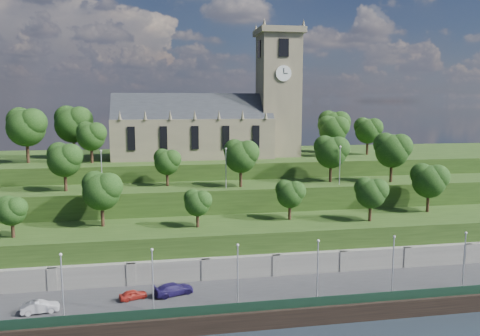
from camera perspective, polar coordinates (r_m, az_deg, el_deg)
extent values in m
plane|color=black|center=(57.83, 2.22, -19.08)|extent=(320.00, 320.00, 0.00)
cube|color=#2D2D30|center=(62.71, 1.03, -15.80)|extent=(160.00, 12.00, 2.00)
cube|color=black|center=(57.30, 2.24, -18.12)|extent=(160.00, 0.50, 2.20)
cube|color=#163121|center=(57.23, 2.11, -16.49)|extent=(160.00, 0.10, 1.20)
cube|color=slate|center=(67.60, 0.05, -12.61)|extent=(160.00, 2.00, 5.00)
cube|color=slate|center=(67.45, -21.85, -13.26)|extent=(1.20, 0.60, 5.00)
cube|color=slate|center=(66.09, -13.10, -13.32)|extent=(1.20, 0.60, 5.00)
cube|color=slate|center=(66.23, -4.20, -13.08)|extent=(1.20, 0.60, 5.00)
cube|color=slate|center=(67.86, 4.43, -12.55)|extent=(1.20, 0.60, 5.00)
cube|color=slate|center=(70.87, 12.46, -11.81)|extent=(1.20, 0.60, 5.00)
cube|color=slate|center=(75.11, 19.67, -10.94)|extent=(1.20, 0.60, 5.00)
cube|color=slate|center=(80.37, 25.99, -10.04)|extent=(1.20, 0.60, 5.00)
cube|color=#233D14|center=(72.69, -0.78, -9.85)|extent=(160.00, 12.00, 8.00)
cube|color=#233D14|center=(82.59, -2.00, -6.20)|extent=(160.00, 10.00, 12.00)
cube|color=#233D14|center=(102.62, -3.62, -2.52)|extent=(160.00, 32.00, 15.00)
cube|color=#70664E|center=(96.80, -5.78, 3.68)|extent=(32.00, 12.00, 8.00)
cube|color=#23262A|center=(96.58, -5.81, 6.05)|extent=(32.00, 10.18, 10.18)
cone|color=#70664E|center=(90.58, -14.46, 6.27)|extent=(0.70, 0.70, 1.80)
cone|color=#70664E|center=(90.34, -11.49, 6.36)|extent=(0.70, 0.70, 1.80)
cone|color=#70664E|center=(90.33, -8.51, 6.43)|extent=(0.70, 0.70, 1.80)
cone|color=#70664E|center=(90.57, -5.54, 6.49)|extent=(0.70, 0.70, 1.80)
cone|color=#70664E|center=(91.05, -2.60, 6.52)|extent=(0.70, 0.70, 1.80)
cone|color=#70664E|center=(91.76, 0.31, 6.54)|extent=(0.70, 0.70, 1.80)
cone|color=#70664E|center=(92.70, 3.17, 6.55)|extent=(0.70, 0.70, 1.80)
cube|color=black|center=(90.60, -13.10, 3.53)|extent=(1.40, 0.25, 4.50)
cube|color=black|center=(90.46, -9.30, 3.62)|extent=(1.40, 0.25, 4.50)
cube|color=black|center=(90.72, -5.50, 3.71)|extent=(1.40, 0.25, 4.50)
cube|color=black|center=(91.37, -1.74, 3.77)|extent=(1.40, 0.25, 4.50)
cube|color=black|center=(92.41, 1.95, 3.82)|extent=(1.40, 0.25, 4.50)
cube|color=#70664E|center=(99.45, 4.67, 8.71)|extent=(8.00, 8.00, 25.00)
cube|color=#70664E|center=(100.45, 4.76, 16.21)|extent=(9.20, 9.20, 1.20)
cone|color=#70664E|center=(95.85, 2.98, 17.34)|extent=(0.80, 0.80, 1.60)
cone|color=#70664E|center=(103.58, 1.95, 16.65)|extent=(0.80, 0.80, 1.60)
cone|color=#70664E|center=(97.91, 7.76, 17.08)|extent=(0.80, 0.80, 1.60)
cone|color=#70664E|center=(105.48, 6.39, 16.45)|extent=(0.80, 0.80, 1.60)
cube|color=black|center=(96.08, 5.37, 14.40)|extent=(2.00, 0.25, 3.50)
cube|color=black|center=(103.94, 4.15, 13.94)|extent=(2.00, 0.25, 3.50)
cube|color=black|center=(99.07, 2.38, 14.24)|extent=(0.25, 2.00, 3.50)
cube|color=black|center=(101.10, 7.04, 14.07)|extent=(0.25, 2.00, 3.50)
cylinder|color=white|center=(95.62, 5.34, 11.43)|extent=(3.20, 0.30, 3.20)
cylinder|color=white|center=(100.71, 7.02, 11.23)|extent=(0.30, 3.20, 3.20)
cube|color=black|center=(95.48, 5.37, 11.73)|extent=(0.12, 0.05, 1.10)
cube|color=black|center=(95.55, 5.60, 11.43)|extent=(0.80, 0.05, 0.12)
cylinder|color=#311D13|center=(71.30, -25.96, -6.66)|extent=(0.47, 0.47, 2.49)
sphere|color=#15340E|center=(70.76, -26.08, -4.78)|extent=(3.87, 3.87, 3.87)
sphere|color=#15340E|center=(70.06, -25.58, -4.38)|extent=(2.90, 2.90, 2.90)
sphere|color=#15340E|center=(71.24, -26.53, -4.08)|extent=(2.71, 2.71, 2.71)
cylinder|color=#311D13|center=(72.72, -16.42, -5.45)|extent=(0.52, 0.52, 3.55)
sphere|color=#15340E|center=(72.01, -16.53, -2.79)|extent=(5.53, 5.53, 5.53)
sphere|color=#15340E|center=(71.20, -15.72, -2.20)|extent=(4.15, 4.15, 4.15)
sphere|color=#15340E|center=(72.61, -17.26, -1.85)|extent=(3.87, 3.87, 3.87)
cylinder|color=#311D13|center=(69.64, -5.19, -6.22)|extent=(0.47, 0.47, 2.44)
sphere|color=#15340E|center=(69.10, -5.22, -4.33)|extent=(3.79, 3.79, 3.79)
sphere|color=#15340E|center=(68.67, -4.57, -3.91)|extent=(2.84, 2.84, 2.84)
sphere|color=#15340E|center=(69.36, -5.80, -3.65)|extent=(2.65, 2.65, 2.65)
cylinder|color=#311D13|center=(74.10, 6.08, -5.24)|extent=(0.48, 0.48, 2.71)
sphere|color=#15340E|center=(73.54, 6.11, -3.26)|extent=(4.22, 4.22, 4.22)
sphere|color=#15340E|center=(73.25, 6.84, -2.81)|extent=(3.16, 3.16, 3.16)
sphere|color=#15340E|center=(73.68, 5.45, -2.56)|extent=(2.95, 2.95, 2.95)
cylinder|color=#311D13|center=(75.54, 15.57, -5.15)|extent=(0.49, 0.49, 2.94)
sphere|color=#15340E|center=(74.96, 15.65, -3.03)|extent=(4.58, 4.58, 4.58)
sphere|color=#15340E|center=(74.82, 16.45, -2.55)|extent=(3.43, 3.43, 3.43)
sphere|color=#15340E|center=(74.96, 14.94, -2.29)|extent=(3.21, 3.21, 3.21)
cylinder|color=#311D13|center=(84.72, 21.92, -3.81)|extent=(0.52, 0.52, 3.54)
sphere|color=#15340E|center=(84.12, 22.05, -1.53)|extent=(5.51, 5.51, 5.51)
sphere|color=#15340E|center=(84.12, 22.91, -1.01)|extent=(4.13, 4.13, 4.13)
sphere|color=#15340E|center=(84.03, 21.28, -0.74)|extent=(3.85, 3.85, 3.85)
cylinder|color=#311D13|center=(80.71, -20.51, -1.46)|extent=(0.51, 0.51, 3.42)
sphere|color=#15340E|center=(80.26, -20.63, 0.86)|extent=(5.32, 5.32, 5.32)
sphere|color=#15340E|center=(79.46, -19.98, 1.41)|extent=(3.99, 3.99, 3.99)
sphere|color=#15340E|center=(80.97, -21.23, 1.65)|extent=(3.72, 3.72, 3.72)
cylinder|color=#311D13|center=(81.33, -8.86, -1.21)|extent=(0.48, 0.48, 2.77)
sphere|color=#15340E|center=(80.95, -8.90, 0.66)|extent=(4.30, 4.30, 4.30)
sphere|color=#15340E|center=(80.46, -8.29, 1.09)|extent=(3.23, 3.23, 3.23)
sphere|color=#15340E|center=(81.37, -9.45, 1.30)|extent=(3.01, 3.01, 3.01)
cylinder|color=#311D13|center=(79.48, 0.09, -1.06)|extent=(0.52, 0.52, 3.49)
sphere|color=#15340E|center=(79.01, 0.09, 1.36)|extent=(5.43, 5.43, 5.43)
sphere|color=#15340E|center=(78.58, 0.94, 1.92)|extent=(4.08, 4.08, 4.08)
sphere|color=#15340E|center=(79.40, -0.67, 2.18)|extent=(3.80, 3.80, 3.80)
cylinder|color=#311D13|center=(85.84, 10.97, -0.48)|extent=(0.52, 0.52, 3.62)
sphere|color=#15340E|center=(85.39, 11.04, 1.84)|extent=(5.63, 5.63, 5.63)
sphere|color=#15340E|center=(85.19, 11.89, 2.37)|extent=(4.22, 4.22, 4.22)
sphere|color=#15340E|center=(85.59, 10.27, 2.63)|extent=(3.94, 3.94, 3.94)
cylinder|color=#311D13|center=(88.42, 17.94, -0.41)|extent=(0.53, 0.53, 3.83)
sphere|color=#15340E|center=(87.98, 18.05, 1.98)|extent=(5.96, 5.96, 5.96)
sphere|color=#15340E|center=(87.93, 18.94, 2.52)|extent=(4.47, 4.47, 4.47)
sphere|color=#15340E|center=(88.04, 17.25, 2.79)|extent=(4.17, 4.17, 4.17)
cylinder|color=#311D13|center=(95.83, -24.47, 1.89)|extent=(0.56, 0.56, 4.47)
sphere|color=#15340E|center=(95.51, -24.62, 4.46)|extent=(6.95, 6.95, 6.95)
sphere|color=#15340E|center=(94.45, -23.95, 5.10)|extent=(5.21, 5.21, 5.21)
sphere|color=#15340E|center=(96.60, -25.24, 5.28)|extent=(4.86, 4.86, 4.86)
cylinder|color=#311D13|center=(100.13, -19.57, 2.42)|extent=(0.56, 0.56, 4.58)
sphere|color=#15340E|center=(99.82, -19.69, 4.95)|extent=(7.13, 7.13, 7.13)
sphere|color=#15340E|center=(98.84, -18.97, 5.57)|extent=(5.34, 5.34, 5.34)
sphere|color=#15340E|center=(100.86, -20.35, 5.75)|extent=(4.99, 4.99, 4.99)
cylinder|color=#311D13|center=(91.64, -17.62, 1.63)|extent=(0.51, 0.51, 3.34)
sphere|color=#15340E|center=(91.35, -17.71, 3.64)|extent=(5.19, 5.19, 5.19)
sphere|color=#15340E|center=(90.65, -17.12, 4.12)|extent=(3.89, 3.89, 3.89)
sphere|color=#15340E|center=(92.05, -18.25, 4.29)|extent=(3.63, 3.63, 3.63)
cylinder|color=#311D13|center=(99.39, 11.20, 2.43)|extent=(0.52, 0.52, 3.68)
sphere|color=#15340E|center=(99.11, 11.26, 4.48)|extent=(5.72, 5.72, 5.72)
sphere|color=#15340E|center=(98.95, 12.01, 4.95)|extent=(4.29, 4.29, 4.29)
sphere|color=#15340E|center=(99.36, 10.59, 5.17)|extent=(4.01, 4.01, 4.01)
cylinder|color=#311D13|center=(107.97, 11.30, 2.97)|extent=(0.54, 0.54, 4.06)
sphere|color=#15340E|center=(107.70, 11.36, 5.05)|extent=(6.32, 6.32, 6.32)
sphere|color=#15340E|center=(107.54, 12.12, 5.53)|extent=(4.74, 4.74, 4.74)
sphere|color=#15340E|center=(107.99, 10.67, 5.75)|extent=(4.42, 4.42, 4.42)
cylinder|color=#311D13|center=(104.63, 15.25, 2.52)|extent=(0.51, 0.51, 3.47)
sphere|color=#15340E|center=(104.38, 15.32, 4.35)|extent=(5.39, 5.39, 5.39)
sphere|color=#15340E|center=(104.31, 16.00, 4.77)|extent=(4.04, 4.04, 4.04)
sphere|color=#15340E|center=(104.53, 14.71, 4.97)|extent=(3.77, 3.77, 3.77)
cylinder|color=#B2B2B7|center=(57.76, -20.84, -13.44)|extent=(0.16, 0.16, 7.43)
sphere|color=silver|center=(56.50, -21.03, -9.81)|extent=(0.36, 0.36, 0.36)
cylinder|color=#B2B2B7|center=(56.70, -10.59, -13.45)|extent=(0.16, 0.16, 7.43)
sphere|color=silver|center=(55.41, -10.69, -9.75)|extent=(0.36, 0.36, 0.36)
cylinder|color=#B2B2B7|center=(57.39, -0.29, -13.03)|extent=(0.16, 0.16, 7.43)
sphere|color=silver|center=(56.12, -0.29, -9.38)|extent=(0.36, 0.36, 0.36)
cylinder|color=#B2B2B7|center=(59.76, 9.43, -12.27)|extent=(0.16, 0.16, 7.43)
sphere|color=silver|center=(58.54, 9.52, -8.74)|extent=(0.36, 0.36, 0.36)
cylinder|color=#B2B2B7|center=(63.64, 18.13, -11.29)|extent=(0.16, 0.16, 7.43)
sphere|color=silver|center=(62.50, 18.29, -7.96)|extent=(0.36, 0.36, 0.36)
cylinder|color=#B2B2B7|center=(68.76, 25.63, -10.23)|extent=(0.16, 0.16, 7.43)
sphere|color=silver|center=(67.71, 25.83, -7.14)|extent=(0.36, 0.36, 0.36)
cylinder|color=#B2B2B7|center=(77.61, -16.51, -0.48)|extent=(0.16, 0.16, 6.54)
sphere|color=silver|center=(77.20, -16.61, 2.01)|extent=(0.36, 0.36, 0.36)
cylinder|color=#B2B2B7|center=(77.85, -1.73, -0.12)|extent=(0.16, 0.16, 6.54)
sphere|color=silver|center=(77.44, -1.74, 2.36)|extent=(0.36, 0.36, 0.36)
cylinder|color=#B2B2B7|center=(83.05, 12.06, 0.22)|extent=(0.16, 0.16, 6.54)
sphere|color=silver|center=(82.67, 12.13, 2.55)|extent=(0.36, 0.36, 0.36)
imported|color=#AB251C|center=(61.74, -12.89, -14.81)|extent=(3.69, 2.37, 1.17)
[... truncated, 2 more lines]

